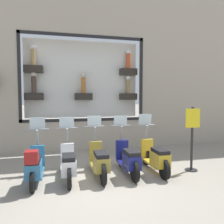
{
  "coord_description": "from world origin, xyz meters",
  "views": [
    {
      "loc": [
        -5.46,
        0.97,
        2.14
      ],
      "look_at": [
        1.65,
        -0.73,
        1.66
      ],
      "focal_mm": 35.0,
      "sensor_mm": 36.0,
      "label": 1
    }
  ],
  "objects_px": {
    "scooter_white_3": "(68,164)",
    "scooter_navy_1": "(128,159)",
    "scooter_olive_2": "(99,161)",
    "scooter_yellow_0": "(156,157)",
    "shop_sign_post": "(192,136)",
    "scooter_teal_4": "(35,166)"
  },
  "relations": [
    {
      "from": "scooter_teal_4",
      "to": "shop_sign_post",
      "type": "distance_m",
      "value": 4.41
    },
    {
      "from": "scooter_olive_2",
      "to": "shop_sign_post",
      "type": "xyz_separation_m",
      "value": [
        -0.08,
        -2.74,
        0.58
      ]
    },
    {
      "from": "scooter_navy_1",
      "to": "scooter_white_3",
      "type": "bearing_deg",
      "value": 90.12
    },
    {
      "from": "shop_sign_post",
      "to": "scooter_olive_2",
      "type": "bearing_deg",
      "value": 88.29
    },
    {
      "from": "scooter_yellow_0",
      "to": "shop_sign_post",
      "type": "relative_size",
      "value": 0.96
    },
    {
      "from": "scooter_navy_1",
      "to": "shop_sign_post",
      "type": "xyz_separation_m",
      "value": [
        -0.08,
        -1.93,
        0.58
      ]
    },
    {
      "from": "scooter_yellow_0",
      "to": "scooter_white_3",
      "type": "bearing_deg",
      "value": 90.08
    },
    {
      "from": "scooter_olive_2",
      "to": "shop_sign_post",
      "type": "height_order",
      "value": "shop_sign_post"
    },
    {
      "from": "shop_sign_post",
      "to": "scooter_teal_4",
      "type": "bearing_deg",
      "value": 89.83
    },
    {
      "from": "shop_sign_post",
      "to": "scooter_yellow_0",
      "type": "bearing_deg",
      "value": 85.8
    },
    {
      "from": "scooter_navy_1",
      "to": "shop_sign_post",
      "type": "distance_m",
      "value": 2.01
    },
    {
      "from": "scooter_olive_2",
      "to": "scooter_white_3",
      "type": "xyz_separation_m",
      "value": [
        -0.0,
        0.82,
        -0.01
      ]
    },
    {
      "from": "scooter_navy_1",
      "to": "scooter_white_3",
      "type": "relative_size",
      "value": 1.0
    },
    {
      "from": "scooter_white_3",
      "to": "scooter_navy_1",
      "type": "bearing_deg",
      "value": -89.88
    },
    {
      "from": "scooter_olive_2",
      "to": "scooter_teal_4",
      "type": "height_order",
      "value": "scooter_olive_2"
    },
    {
      "from": "scooter_olive_2",
      "to": "scooter_teal_4",
      "type": "bearing_deg",
      "value": 92.42
    },
    {
      "from": "scooter_navy_1",
      "to": "shop_sign_post",
      "type": "bearing_deg",
      "value": -92.42
    },
    {
      "from": "scooter_navy_1",
      "to": "scooter_olive_2",
      "type": "distance_m",
      "value": 0.82
    },
    {
      "from": "scooter_olive_2",
      "to": "scooter_white_3",
      "type": "bearing_deg",
      "value": 90.26
    },
    {
      "from": "scooter_yellow_0",
      "to": "scooter_teal_4",
      "type": "distance_m",
      "value": 3.27
    },
    {
      "from": "scooter_yellow_0",
      "to": "scooter_olive_2",
      "type": "bearing_deg",
      "value": 89.99
    },
    {
      "from": "scooter_teal_4",
      "to": "scooter_olive_2",
      "type": "bearing_deg",
      "value": -87.58
    }
  ]
}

